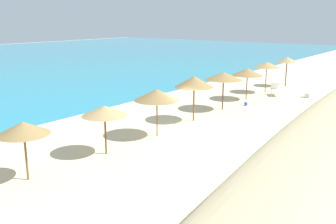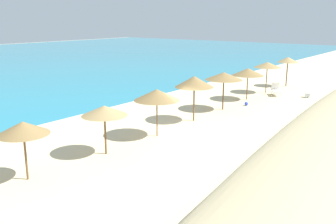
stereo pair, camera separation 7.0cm
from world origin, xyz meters
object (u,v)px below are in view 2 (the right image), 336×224
Objects in this scene: beach_umbrella_2 at (23,128)px; beach_umbrella_6 at (224,76)px; beach_umbrella_5 at (194,82)px; beach_umbrella_8 at (267,65)px; beach_ball at (246,104)px; beach_umbrella_9 at (288,60)px; beach_umbrella_4 at (157,95)px; beach_umbrella_7 at (248,72)px; cooler_box at (308,95)px; lounge_chair_1 at (276,90)px; beach_umbrella_3 at (104,111)px.

beach_umbrella_2 is 15.21m from beach_umbrella_6.
beach_umbrella_5 is 1.07× the size of beach_umbrella_8.
beach_umbrella_2 is 22.99m from beach_umbrella_8.
beach_ball is (2.17, -0.77, -2.25)m from beach_umbrella_6.
beach_umbrella_4 is at bearing -179.82° from beach_umbrella_9.
beach_ball is at bearing -154.59° from beach_umbrella_7.
beach_umbrella_7 is at bearing 135.90° from cooler_box.
beach_umbrella_8 is 4.17m from beach_umbrella_9.
beach_umbrella_8 is (22.99, -0.21, 0.28)m from beach_umbrella_2.
beach_ball is at bearing -3.63° from beach_umbrella_2.
beach_umbrella_6 reaches higher than lounge_chair_1.
lounge_chair_1 reaches higher than beach_ball.
beach_umbrella_3 is at bearing -179.94° from beach_umbrella_6.
beach_umbrella_5 is (3.87, 0.17, 0.18)m from beach_umbrella_4.
beach_umbrella_8 reaches higher than beach_umbrella_3.
beach_umbrella_2 is at bearing 170.67° from cooler_box.
beach_ball is at bearing 57.21° from lounge_chair_1.
beach_umbrella_8 is 0.96× the size of beach_umbrella_9.
beach_umbrella_5 is at bearing 54.88° from lounge_chair_1.
beach_umbrella_5 is 7.94m from beach_umbrella_7.
beach_ball is (-5.62, -0.89, -2.28)m from beach_umbrella_8.
beach_umbrella_3 is at bearing 179.87° from beach_umbrella_5.
lounge_chair_1 is at bearing -2.83° from beach_ball.
beach_umbrella_8 is (7.79, 0.12, 0.03)m from beach_umbrella_6.
beach_umbrella_4 is at bearing -178.16° from beach_umbrella_7.
beach_umbrella_4 is 5.90× the size of cooler_box.
beach_ball is (-1.99, -0.95, -2.07)m from beach_umbrella_7.
beach_umbrella_8 reaches higher than lounge_chair_1.
beach_umbrella_3 is 0.94× the size of beach_umbrella_7.
beach_umbrella_7 is at bearing 177.68° from beach_umbrella_9.
beach_umbrella_3 is at bearing -179.61° from beach_umbrella_8.
beach_umbrella_6 is 7.52m from lounge_chair_1.
beach_umbrella_3 is 7.51m from beach_umbrella_5.
beach_umbrella_8 reaches higher than beach_umbrella_2.
beach_umbrella_8 is at bearing 8.99° from beach_ball.
beach_umbrella_4 is at bearing -4.04° from beach_umbrella_2.
beach_umbrella_5 is 10.36× the size of beach_ball.
beach_ball is 6.36m from cooler_box.
beach_umbrella_7 is at bearing 179.07° from beach_umbrella_8.
beach_umbrella_2 is at bearing 175.03° from beach_umbrella_3.
beach_ball is at bearing -7.13° from beach_umbrella_5.
beach_umbrella_9 is (15.71, -0.11, 0.02)m from beach_umbrella_5.
beach_umbrella_6 is at bearing 160.43° from beach_ball.
beach_umbrella_7 reaches higher than beach_umbrella_2.
beach_ball is at bearing -171.01° from beach_umbrella_8.
beach_umbrella_3 reaches higher than beach_ball.
lounge_chair_1 is at bearing -3.45° from beach_umbrella_2.
beach_umbrella_5 is 1.02× the size of beach_umbrella_9.
beach_umbrella_5 reaches higher than beach_umbrella_7.
beach_umbrella_6 is at bearing 51.97° from lounge_chair_1.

